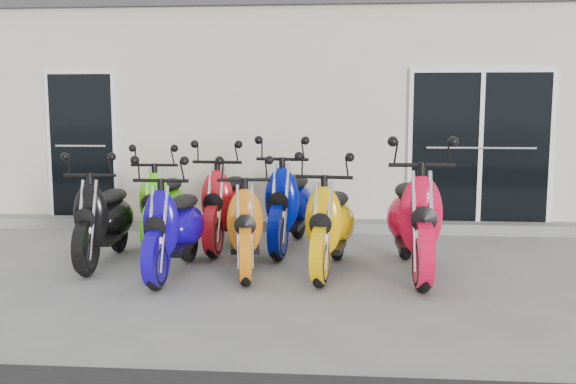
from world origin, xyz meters
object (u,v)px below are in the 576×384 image
object	(u,v)px
scooter_front_orange_b	(330,211)
scooter_back_blue	(290,192)
scooter_front_red	(414,205)
scooter_front_blue	(174,214)
scooter_back_red	(226,193)
scooter_front_orange_a	(245,212)
scooter_back_green	(163,194)
scooter_front_black	(103,207)

from	to	relation	value
scooter_front_orange_b	scooter_back_blue	bearing A→B (deg)	123.26
scooter_front_orange_b	scooter_back_blue	xyz separation A→B (m)	(-0.53, 1.11, 0.05)
scooter_front_red	scooter_front_blue	bearing A→B (deg)	-176.05
scooter_back_red	scooter_back_blue	bearing A→B (deg)	1.03
scooter_front_orange_a	scooter_back_red	distance (m)	1.25
scooter_front_blue	scooter_front_red	distance (m)	2.55
scooter_back_green	scooter_front_orange_b	bearing A→B (deg)	-30.50
scooter_front_red	scooter_back_green	xyz separation A→B (m)	(-3.04, 1.19, -0.08)
scooter_front_blue	scooter_back_blue	size ratio (longest dim) A/B	0.90
scooter_front_black	scooter_front_red	world-z (taller)	scooter_front_red
scooter_back_green	scooter_back_red	xyz separation A→B (m)	(0.82, -0.04, 0.03)
scooter_front_orange_a	scooter_back_blue	bearing A→B (deg)	61.82
scooter_front_orange_b	scooter_front_red	bearing A→B (deg)	7.52
scooter_front_black	scooter_front_orange_a	size ratio (longest dim) A/B	1.01
scooter_front_black	scooter_front_blue	xyz separation A→B (m)	(0.93, -0.43, 0.00)
scooter_front_black	scooter_back_blue	size ratio (longest dim) A/B	0.90
scooter_front_blue	scooter_back_blue	world-z (taller)	scooter_back_blue
scooter_front_black	scooter_back_red	distance (m)	1.57
scooter_back_blue	scooter_back_red	bearing A→B (deg)	-175.94
scooter_front_orange_b	scooter_back_red	world-z (taller)	scooter_back_red
scooter_front_orange_a	scooter_back_red	size ratio (longest dim) A/B	0.93
scooter_back_green	scooter_back_red	bearing A→B (deg)	-4.40
scooter_front_orange_b	scooter_back_blue	world-z (taller)	scooter_back_blue
scooter_front_red	scooter_back_red	world-z (taller)	scooter_front_red
scooter_front_blue	scooter_front_orange_a	bearing A→B (deg)	18.18
scooter_front_black	scooter_front_orange_b	xyz separation A→B (m)	(2.58, -0.19, 0.02)
scooter_front_black	scooter_front_blue	world-z (taller)	scooter_front_blue
scooter_front_black	scooter_front_blue	distance (m)	1.02
scooter_front_orange_b	scooter_front_red	world-z (taller)	scooter_front_red
scooter_front_blue	scooter_back_red	world-z (taller)	scooter_back_red
scooter_back_red	scooter_back_green	bearing A→B (deg)	-179.01
scooter_back_blue	scooter_front_orange_b	bearing A→B (deg)	-57.96
scooter_front_orange_a	scooter_front_red	size ratio (longest dim) A/B	0.86
scooter_front_red	scooter_back_green	world-z (taller)	scooter_front_red
scooter_front_blue	scooter_back_blue	xyz separation A→B (m)	(1.12, 1.34, 0.07)
scooter_back_red	scooter_back_blue	distance (m)	0.81
scooter_front_blue	scooter_back_red	distance (m)	1.42
scooter_back_green	scooter_back_blue	world-z (taller)	scooter_back_blue
scooter_front_orange_a	scooter_back_green	bearing A→B (deg)	126.55
scooter_front_orange_b	scooter_front_blue	bearing A→B (deg)	-163.95
scooter_back_green	scooter_front_orange_a	bearing A→B (deg)	-46.26
scooter_front_orange_a	scooter_back_blue	distance (m)	1.21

